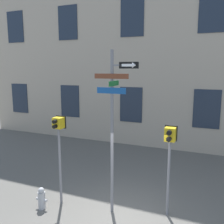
{
  "coord_description": "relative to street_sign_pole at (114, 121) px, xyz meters",
  "views": [
    {
      "loc": [
        2.36,
        -6.16,
        4.35
      ],
      "look_at": [
        -0.36,
        0.38,
        3.11
      ],
      "focal_mm": 40.0,
      "sensor_mm": 36.0,
      "label": 1
    }
  ],
  "objects": [
    {
      "name": "ground_plane",
      "position": [
        0.31,
        -0.37,
        -2.87
      ],
      "size": [
        60.0,
        60.0,
        0.0
      ],
      "primitive_type": "plane",
      "color": "#595651"
    },
    {
      "name": "building_facade",
      "position": [
        0.31,
        7.02,
        4.15
      ],
      "size": [
        24.0,
        0.63,
        14.04
      ],
      "color": "tan",
      "rests_on": "ground_plane"
    },
    {
      "name": "street_sign_pole",
      "position": [
        0.0,
        0.0,
        0.0
      ],
      "size": [
        1.29,
        0.7,
        4.88
      ],
      "color": "slate",
      "rests_on": "ground_plane"
    },
    {
      "name": "pedestrian_signal_left",
      "position": [
        -1.76,
        -0.22,
        -0.64
      ],
      "size": [
        0.36,
        0.4,
        2.89
      ],
      "color": "slate",
      "rests_on": "ground_plane"
    },
    {
      "name": "pedestrian_signal_right",
      "position": [
        1.55,
        0.47,
        -0.74
      ],
      "size": [
        0.36,
        0.4,
        2.72
      ],
      "color": "slate",
      "rests_on": "ground_plane"
    },
    {
      "name": "fire_hydrant",
      "position": [
        -2.15,
        -0.71,
        -2.53
      ],
      "size": [
        0.39,
        0.23,
        0.7
      ],
      "color": "#A5A5A8",
      "rests_on": "ground_plane"
    }
  ]
}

